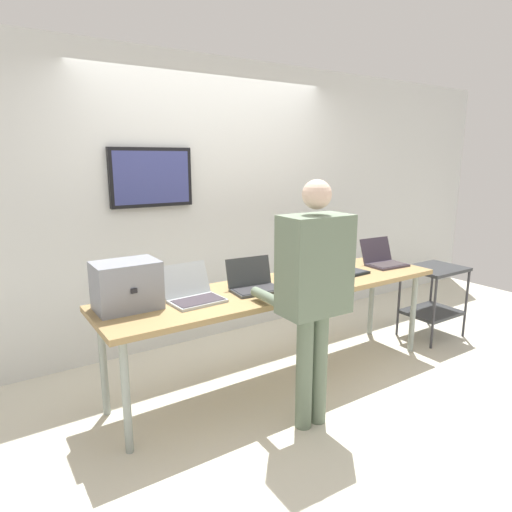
# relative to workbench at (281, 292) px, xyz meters

# --- Properties ---
(ground) EXTENTS (8.00, 8.00, 0.04)m
(ground) POSITION_rel_workbench_xyz_m (0.00, 0.00, -0.75)
(ground) COLOR beige
(back_wall) EXTENTS (8.00, 0.11, 2.67)m
(back_wall) POSITION_rel_workbench_xyz_m (-0.01, 1.13, 0.61)
(back_wall) COLOR silver
(back_wall) RESTS_ON ground
(workbench) EXTENTS (2.86, 0.70, 0.79)m
(workbench) POSITION_rel_workbench_xyz_m (0.00, 0.00, 0.00)
(workbench) COLOR #9C7D4D
(workbench) RESTS_ON ground
(equipment_box) EXTENTS (0.41, 0.30, 0.32)m
(equipment_box) POSITION_rel_workbench_xyz_m (-1.17, 0.12, 0.21)
(equipment_box) COLOR gray
(equipment_box) RESTS_ON workbench
(laptop_station_0) EXTENTS (0.38, 0.36, 0.24)m
(laptop_station_0) POSITION_rel_workbench_xyz_m (-0.74, 0.04, 0.11)
(laptop_station_0) COLOR #ADB4B7
(laptop_station_0) RESTS_ON workbench
(laptop_station_1) EXTENTS (0.39, 0.31, 0.23)m
(laptop_station_1) POSITION_rel_workbench_xyz_m (-0.25, 0.01, 0.11)
(laptop_station_1) COLOR #36393C
(laptop_station_1) RESTS_ON workbench
(laptop_station_2) EXTENTS (0.35, 0.34, 0.22)m
(laptop_station_2) POSITION_rel_workbench_xyz_m (0.24, 0.05, 0.11)
(laptop_station_2) COLOR black
(laptop_station_2) RESTS_ON workbench
(laptop_station_3) EXTENTS (0.35, 0.33, 0.26)m
(laptop_station_3) POSITION_rel_workbench_xyz_m (0.68, 0.04, 0.11)
(laptop_station_3) COLOR black
(laptop_station_3) RESTS_ON workbench
(laptop_station_4) EXTENTS (0.37, 0.33, 0.24)m
(laptop_station_4) POSITION_rel_workbench_xyz_m (1.19, 0.02, 0.11)
(laptop_station_4) COLOR #3C3342
(laptop_station_4) RESTS_ON workbench
(person) EXTENTS (0.45, 0.59, 1.64)m
(person) POSITION_rel_workbench_xyz_m (-0.21, -0.62, 0.26)
(person) COLOR slate
(person) RESTS_ON ground
(storage_cart) EXTENTS (0.56, 0.44, 0.71)m
(storage_cart) POSITION_rel_workbench_xyz_m (1.80, -0.12, -0.26)
(storage_cart) COLOR #2D3033
(storage_cart) RESTS_ON ground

